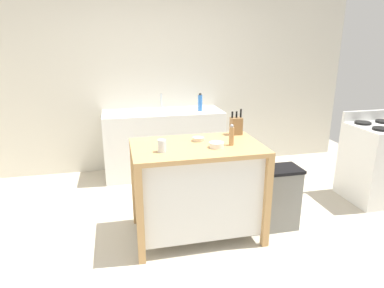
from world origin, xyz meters
name	(u,v)px	position (x,y,z in m)	size (l,w,h in m)	color
ground_plane	(185,241)	(0.00, 0.00, 0.00)	(6.75, 6.75, 0.00)	#BCB29E
wall_back	(154,78)	(0.00, 2.08, 1.30)	(5.75, 0.10, 2.60)	beige
kitchen_island	(197,186)	(0.14, 0.11, 0.50)	(1.17, 0.73, 0.90)	tan
knife_block	(236,126)	(0.60, 0.38, 0.99)	(0.11, 0.09, 0.25)	olive
bowl_ceramic_wide	(216,145)	(0.29, 0.01, 0.92)	(0.13, 0.13, 0.05)	silver
bowl_stoneware_deep	(198,139)	(0.18, 0.24, 0.92)	(0.11, 0.11, 0.03)	beige
drinking_cup	(162,146)	(-0.20, -0.01, 0.95)	(0.07, 0.07, 0.11)	silver
pepper_grinder	(232,135)	(0.44, 0.05, 0.99)	(0.04, 0.04, 0.19)	#AD7F4C
trash_bin	(279,197)	(0.96, 0.06, 0.32)	(0.36, 0.28, 0.63)	slate
sink_counter	(164,143)	(0.06, 1.73, 0.44)	(1.60, 0.60, 0.89)	silver
sink_faucet	(161,102)	(0.06, 1.87, 1.00)	(0.02, 0.02, 0.22)	#B7BCC1
bottle_hand_soap	(200,103)	(0.56, 1.66, 1.00)	(0.06, 0.06, 0.24)	blue
stove	(376,163)	(2.33, 0.38, 0.45)	(0.60, 0.60, 1.01)	silver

